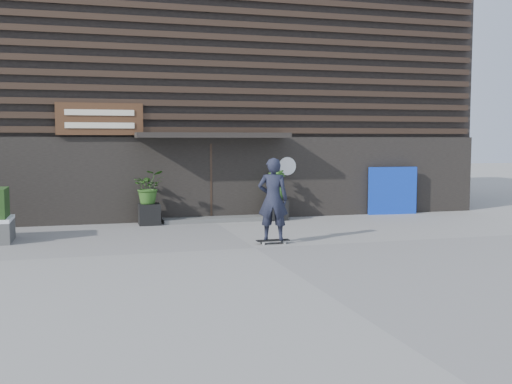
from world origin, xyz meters
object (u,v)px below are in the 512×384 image
object	(u,v)px
skateboarder	(273,199)
blue_tarp	(393,191)
planter_pot_left	(149,214)
planter_pot_right	(276,210)

from	to	relation	value
skateboarder	blue_tarp	bearing A→B (deg)	38.43
planter_pot_left	planter_pot_right	distance (m)	3.80
blue_tarp	skateboarder	size ratio (longest dim) A/B	0.82
planter_pot_left	blue_tarp	distance (m)	7.88
planter_pot_right	blue_tarp	distance (m)	4.10
planter_pot_left	planter_pot_right	xyz separation A→B (m)	(3.80, 0.00, 0.00)
planter_pot_left	blue_tarp	size ratio (longest dim) A/B	0.37
planter_pot_right	blue_tarp	world-z (taller)	blue_tarp
planter_pot_right	blue_tarp	xyz separation A→B (m)	(4.06, 0.30, 0.47)
planter_pot_left	skateboarder	bearing A→B (deg)	-58.53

